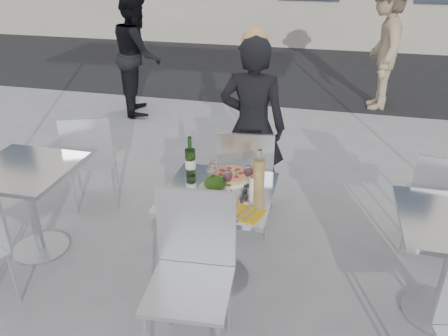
% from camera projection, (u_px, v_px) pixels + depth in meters
% --- Properties ---
extents(ground, '(80.00, 80.00, 0.00)m').
position_uv_depth(ground, '(219.00, 278.00, 3.25)').
color(ground, gray).
extents(street_asphalt, '(24.00, 5.00, 0.00)m').
position_uv_depth(street_asphalt, '(297.00, 68.00, 8.89)').
color(street_asphalt, black).
rests_on(street_asphalt, ground).
extents(main_table, '(0.72, 0.72, 0.75)m').
position_uv_depth(main_table, '(219.00, 218.00, 3.01)').
color(main_table, '#B7BABF').
rests_on(main_table, ground).
extents(side_table_left, '(0.72, 0.72, 0.75)m').
position_uv_depth(side_table_left, '(28.00, 192.00, 3.32)').
color(side_table_left, '#B7BABF').
rests_on(side_table_left, ground).
extents(chair_far, '(0.50, 0.51, 0.97)m').
position_uv_depth(chair_far, '(245.00, 174.00, 3.52)').
color(chair_far, silver).
rests_on(chair_far, ground).
extents(chair_near, '(0.50, 0.51, 1.02)m').
position_uv_depth(chair_near, '(193.00, 264.00, 2.47)').
color(chair_near, silver).
rests_on(chair_near, ground).
extents(side_chair_lfar, '(0.56, 0.57, 0.93)m').
position_uv_depth(side_chair_lfar, '(90.00, 154.00, 3.90)').
color(side_chair_lfar, silver).
rests_on(side_chair_lfar, ground).
extents(side_chair_rfar, '(0.45, 0.46, 0.89)m').
position_uv_depth(side_chair_rfar, '(437.00, 197.00, 3.29)').
color(side_chair_rfar, silver).
rests_on(side_chair_rfar, ground).
extents(woman_diner, '(0.59, 0.40, 1.60)m').
position_uv_depth(woman_diner, '(252.00, 127.00, 3.82)').
color(woman_diner, black).
rests_on(woman_diner, ground).
extents(pedestrian_a, '(0.90, 1.00, 1.68)m').
position_uv_depth(pedestrian_a, '(138.00, 55.00, 6.21)').
color(pedestrian_a, black).
rests_on(pedestrian_a, ground).
extents(pedestrian_b, '(0.74, 1.23, 1.86)m').
position_uv_depth(pedestrian_b, '(383.00, 46.00, 6.33)').
color(pedestrian_b, '#8E7A5C').
rests_on(pedestrian_b, ground).
extents(pizza_near, '(0.36, 0.36, 0.02)m').
position_uv_depth(pizza_near, '(212.00, 204.00, 2.74)').
color(pizza_near, tan).
rests_on(pizza_near, main_table).
extents(pizza_far, '(0.30, 0.30, 0.03)m').
position_uv_depth(pizza_far, '(231.00, 175.00, 3.09)').
color(pizza_far, white).
rests_on(pizza_far, main_table).
extents(salad_plate, '(0.22, 0.22, 0.09)m').
position_uv_depth(salad_plate, '(215.00, 184.00, 2.93)').
color(salad_plate, white).
rests_on(salad_plate, main_table).
extents(wine_bottle, '(0.07, 0.08, 0.29)m').
position_uv_depth(wine_bottle, '(190.00, 161.00, 3.07)').
color(wine_bottle, '#2B5620').
rests_on(wine_bottle, main_table).
extents(carafe, '(0.08, 0.08, 0.29)m').
position_uv_depth(carafe, '(259.00, 174.00, 2.88)').
color(carafe, '#DFB75F').
rests_on(carafe, main_table).
extents(sugar_shaker, '(0.06, 0.06, 0.11)m').
position_uv_depth(sugar_shaker, '(254.00, 182.00, 2.92)').
color(sugar_shaker, white).
rests_on(sugar_shaker, main_table).
extents(wineglass_white_a, '(0.07, 0.07, 0.16)m').
position_uv_depth(wineglass_white_a, '(212.00, 171.00, 2.94)').
color(wineglass_white_a, white).
rests_on(wineglass_white_a, main_table).
extents(wineglass_white_b, '(0.07, 0.07, 0.16)m').
position_uv_depth(wineglass_white_b, '(214.00, 166.00, 3.01)').
color(wineglass_white_b, white).
rests_on(wineglass_white_b, main_table).
extents(wineglass_red_a, '(0.07, 0.07, 0.16)m').
position_uv_depth(wineglass_red_a, '(227.00, 177.00, 2.87)').
color(wineglass_red_a, white).
rests_on(wineglass_red_a, main_table).
extents(wineglass_red_b, '(0.07, 0.07, 0.16)m').
position_uv_depth(wineglass_red_b, '(248.00, 172.00, 2.93)').
color(wineglass_red_b, white).
rests_on(wineglass_red_b, main_table).
extents(napkin_left, '(0.25, 0.25, 0.01)m').
position_uv_depth(napkin_left, '(172.00, 206.00, 2.74)').
color(napkin_left, gold).
rests_on(napkin_left, main_table).
extents(napkin_right, '(0.23, 0.23, 0.01)m').
position_uv_depth(napkin_right, '(247.00, 214.00, 2.66)').
color(napkin_right, gold).
rests_on(napkin_right, main_table).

